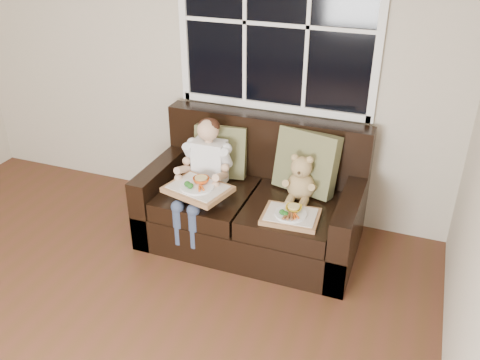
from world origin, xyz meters
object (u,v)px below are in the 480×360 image
at_px(tray_right, 291,215).
at_px(teddy_bear, 301,181).
at_px(loveseat, 254,205).
at_px(child, 204,167).
at_px(tray_left, 198,188).

bearing_deg(tray_right, teddy_bear, 89.13).
relative_size(loveseat, child, 1.98).
relative_size(tray_left, tray_right, 1.25).
distance_m(loveseat, teddy_bear, 0.47).
bearing_deg(tray_right, child, 162.86).
relative_size(child, teddy_bear, 2.25).
relative_size(teddy_bear, tray_left, 0.72).
bearing_deg(tray_left, tray_right, 16.77).
bearing_deg(child, teddy_bear, 9.24).
distance_m(child, tray_left, 0.23).
bearing_deg(teddy_bear, child, -172.66).
xyz_separation_m(child, tray_left, (0.04, -0.21, -0.07)).
bearing_deg(child, tray_right, -13.61).
bearing_deg(tray_right, loveseat, 138.50).
height_order(teddy_bear, tray_right, teddy_bear).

